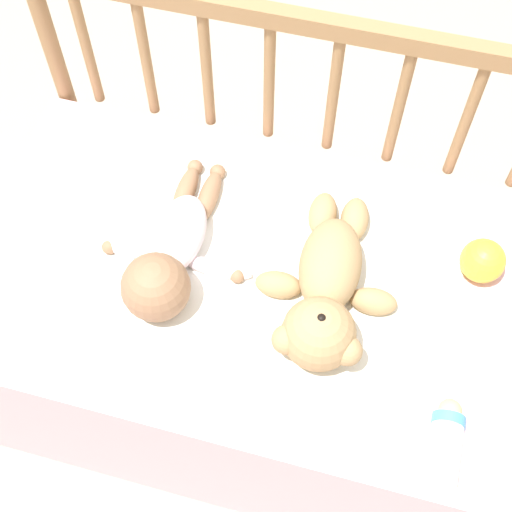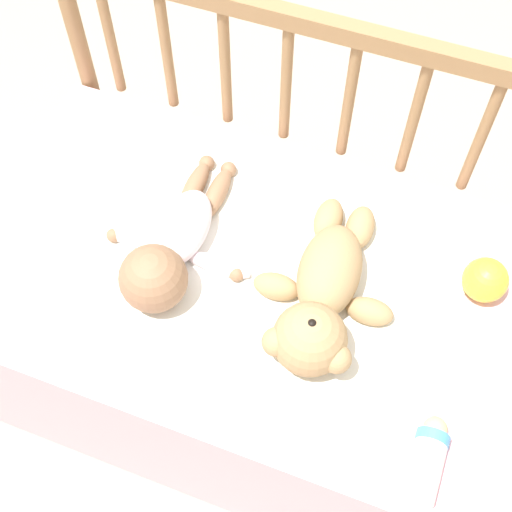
{
  "view_description": "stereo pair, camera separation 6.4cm",
  "coord_description": "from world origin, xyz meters",
  "px_view_note": "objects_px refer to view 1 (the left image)",
  "views": [
    {
      "loc": [
        0.17,
        -0.63,
        1.68
      ],
      "look_at": [
        0.0,
        0.01,
        0.58
      ],
      "focal_mm": 50.0,
      "sensor_mm": 36.0,
      "label": 1
    },
    {
      "loc": [
        0.23,
        -0.61,
        1.68
      ],
      "look_at": [
        0.0,
        0.01,
        0.58
      ],
      "focal_mm": 50.0,
      "sensor_mm": 36.0,
      "label": 2
    }
  ],
  "objects_px": {
    "teddy_bear": "(326,291)",
    "baby": "(170,255)",
    "toy_ball": "(483,261)",
    "baby_bottle": "(446,441)"
  },
  "relations": [
    {
      "from": "toy_ball",
      "to": "baby_bottle",
      "type": "relative_size",
      "value": 0.59
    },
    {
      "from": "teddy_bear",
      "to": "baby_bottle",
      "type": "height_order",
      "value": "teddy_bear"
    },
    {
      "from": "teddy_bear",
      "to": "toy_ball",
      "type": "bearing_deg",
      "value": 28.59
    },
    {
      "from": "baby_bottle",
      "to": "toy_ball",
      "type": "bearing_deg",
      "value": 86.67
    },
    {
      "from": "baby",
      "to": "toy_ball",
      "type": "relative_size",
      "value": 4.62
    },
    {
      "from": "toy_ball",
      "to": "baby_bottle",
      "type": "bearing_deg",
      "value": -93.33
    },
    {
      "from": "baby_bottle",
      "to": "baby",
      "type": "bearing_deg",
      "value": 158.93
    },
    {
      "from": "baby",
      "to": "baby_bottle",
      "type": "xyz_separation_m",
      "value": [
        0.54,
        -0.21,
        -0.02
      ]
    },
    {
      "from": "teddy_bear",
      "to": "baby",
      "type": "xyz_separation_m",
      "value": [
        -0.29,
        0.0,
        -0.01
      ]
    },
    {
      "from": "teddy_bear",
      "to": "baby_bottle",
      "type": "xyz_separation_m",
      "value": [
        0.24,
        -0.2,
        -0.03
      ]
    }
  ]
}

